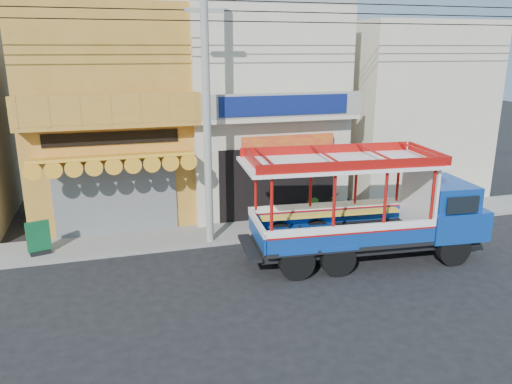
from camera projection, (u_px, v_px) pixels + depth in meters
ground at (266, 281)px, 14.45m from camera, size 90.00×90.00×0.00m
sidewalk at (234, 232)px, 18.12m from camera, size 30.00×2.00×0.12m
shophouse_left at (110, 111)px, 19.58m from camera, size 6.00×7.50×8.24m
shophouse_right at (256, 107)px, 21.19m from camera, size 6.00×6.75×8.24m
party_pilaster at (199, 122)px, 17.54m from camera, size 0.35×0.30×8.00m
filler_building_right at (400, 108)px, 23.19m from camera, size 6.00×6.00×7.60m
utility_pole at (211, 96)px, 15.87m from camera, size 28.00×0.26×9.00m
songthaew_truck at (382, 207)px, 15.63m from camera, size 7.71×3.03×3.52m
green_sign at (39, 240)px, 15.94m from camera, size 0.72×0.49×1.11m
potted_plant_b at (315, 212)px, 18.59m from camera, size 0.72×0.71×1.02m
potted_plant_c at (335, 203)px, 19.77m from camera, size 0.70×0.70×0.92m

